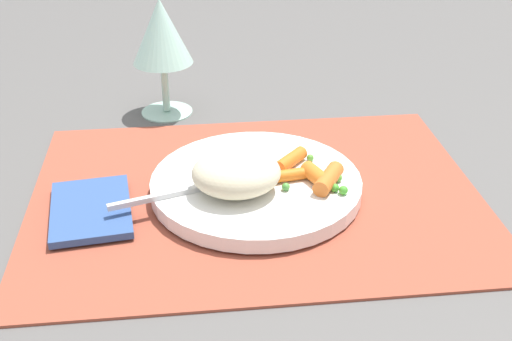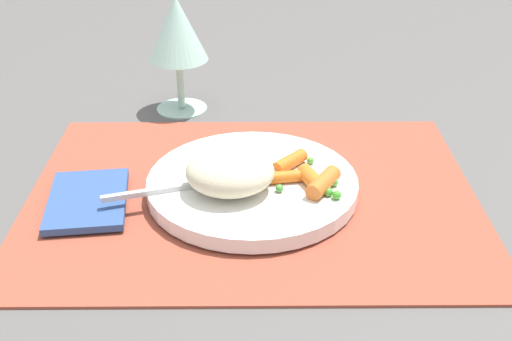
% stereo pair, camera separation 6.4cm
% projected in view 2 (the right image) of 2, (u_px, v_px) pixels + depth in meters
% --- Properties ---
extents(ground_plane, '(2.40, 2.40, 0.00)m').
position_uv_depth(ground_plane, '(256.00, 196.00, 0.72)').
color(ground_plane, '#565451').
extents(placemat, '(0.49, 0.37, 0.01)m').
position_uv_depth(placemat, '(256.00, 193.00, 0.72)').
color(placemat, '#9E4733').
rests_on(placemat, ground_plane).
extents(plate, '(0.23, 0.23, 0.02)m').
position_uv_depth(plate, '(256.00, 185.00, 0.72)').
color(plate, white).
rests_on(plate, placemat).
extents(rice_mound, '(0.09, 0.08, 0.04)m').
position_uv_depth(rice_mound, '(234.00, 172.00, 0.68)').
color(rice_mound, beige).
rests_on(rice_mound, plate).
extents(carrot_portion, '(0.08, 0.10, 0.02)m').
position_uv_depth(carrot_portion, '(310.00, 176.00, 0.70)').
color(carrot_portion, orange).
rests_on(carrot_portion, plate).
extents(pea_scatter, '(0.09, 0.09, 0.01)m').
position_uv_depth(pea_scatter, '(309.00, 181.00, 0.70)').
color(pea_scatter, green).
rests_on(pea_scatter, plate).
extents(fork, '(0.19, 0.07, 0.01)m').
position_uv_depth(fork, '(219.00, 182.00, 0.70)').
color(fork, silver).
rests_on(fork, plate).
extents(wine_glass, '(0.08, 0.08, 0.16)m').
position_uv_depth(wine_glass, '(180.00, 32.00, 0.87)').
color(wine_glass, '#B2E0CC').
rests_on(wine_glass, ground_plane).
extents(napkin, '(0.09, 0.12, 0.01)m').
position_uv_depth(napkin, '(91.00, 200.00, 0.70)').
color(napkin, '#33518C').
rests_on(napkin, placemat).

